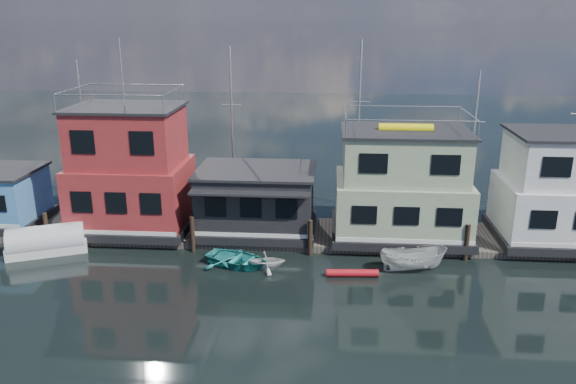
# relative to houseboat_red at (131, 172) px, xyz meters

# --- Properties ---
(ground) EXTENTS (160.00, 160.00, 0.00)m
(ground) POSITION_rel_houseboat_red_xyz_m (8.50, -12.00, -4.10)
(ground) COLOR black
(ground) RESTS_ON ground
(dock) EXTENTS (48.00, 5.00, 0.40)m
(dock) POSITION_rel_houseboat_red_xyz_m (8.50, 0.00, -3.90)
(dock) COLOR #595147
(dock) RESTS_ON ground
(houseboat_red) EXTENTS (7.40, 5.90, 11.86)m
(houseboat_red) POSITION_rel_houseboat_red_xyz_m (0.00, 0.00, 0.00)
(houseboat_red) COLOR black
(houseboat_red) RESTS_ON dock
(houseboat_dark) EXTENTS (7.40, 6.10, 4.06)m
(houseboat_dark) POSITION_rel_houseboat_red_xyz_m (8.00, -0.02, -1.69)
(houseboat_dark) COLOR black
(houseboat_dark) RESTS_ON dock
(houseboat_green) EXTENTS (8.40, 5.90, 7.03)m
(houseboat_green) POSITION_rel_houseboat_red_xyz_m (17.00, 0.00, -0.55)
(houseboat_green) COLOR black
(houseboat_green) RESTS_ON dock
(houseboat_white) EXTENTS (8.40, 5.90, 6.66)m
(houseboat_white) POSITION_rel_houseboat_red_xyz_m (27.00, 0.00, -0.57)
(houseboat_white) COLOR black
(houseboat_white) RESTS_ON dock
(pilings) EXTENTS (42.28, 0.28, 2.20)m
(pilings) POSITION_rel_houseboat_red_xyz_m (8.17, -2.80, -3.00)
(pilings) COLOR #2D2116
(pilings) RESTS_ON ground
(background_masts) EXTENTS (36.40, 0.16, 12.00)m
(background_masts) POSITION_rel_houseboat_red_xyz_m (13.26, 6.00, 1.45)
(background_masts) COLOR silver
(background_masts) RESTS_ON ground
(dinghy_teal) EXTENTS (4.66, 3.99, 0.81)m
(dinghy_teal) POSITION_rel_houseboat_red_xyz_m (7.51, -4.58, -3.70)
(dinghy_teal) COLOR teal
(dinghy_teal) RESTS_ON ground
(dinghy_white) EXTENTS (2.26, 2.01, 1.08)m
(dinghy_white) POSITION_rel_houseboat_red_xyz_m (9.18, -4.92, -3.56)
(dinghy_white) COLOR silver
(dinghy_white) RESTS_ON ground
(tarp_runabout) EXTENTS (4.80, 3.37, 1.82)m
(tarp_runabout) POSITION_rel_houseboat_red_xyz_m (-4.15, -3.61, -3.43)
(tarp_runabout) COLOR silver
(tarp_runabout) RESTS_ON ground
(red_kayak) EXTENTS (2.86, 0.61, 0.42)m
(red_kayak) POSITION_rel_houseboat_red_xyz_m (13.91, -5.44, -3.90)
(red_kayak) COLOR red
(red_kayak) RESTS_ON ground
(motorboat) EXTENTS (3.86, 1.82, 1.44)m
(motorboat) POSITION_rel_houseboat_red_xyz_m (17.26, -4.51, -3.39)
(motorboat) COLOR silver
(motorboat) RESTS_ON ground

